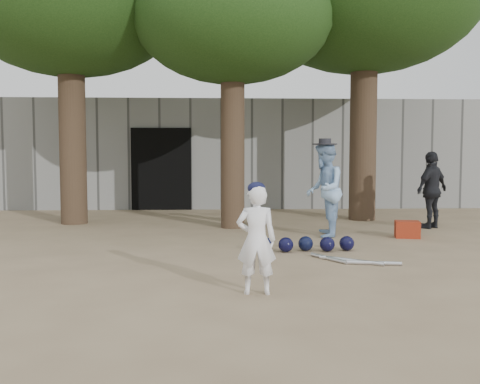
{
  "coord_description": "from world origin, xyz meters",
  "views": [
    {
      "loc": [
        0.25,
        -6.62,
        1.48
      ],
      "look_at": [
        0.6,
        1.0,
        0.95
      ],
      "focal_mm": 40.0,
      "sensor_mm": 36.0,
      "label": 1
    }
  ],
  "objects_px": {
    "red_bag": "(407,229)",
    "spectator_blue": "(324,190)",
    "boy_player": "(256,240)",
    "spectator_dark": "(432,190)"
  },
  "relations": [
    {
      "from": "red_bag",
      "to": "spectator_blue",
      "type": "bearing_deg",
      "value": 172.12
    },
    {
      "from": "boy_player",
      "to": "spectator_dark",
      "type": "xyz_separation_m",
      "value": [
        3.93,
        4.93,
        0.19
      ]
    },
    {
      "from": "boy_player",
      "to": "red_bag",
      "type": "xyz_separation_m",
      "value": [
        3.0,
        3.73,
        -0.43
      ]
    },
    {
      "from": "spectator_dark",
      "to": "spectator_blue",
      "type": "bearing_deg",
      "value": -12.03
    },
    {
      "from": "boy_player",
      "to": "red_bag",
      "type": "relative_size",
      "value": 2.77
    },
    {
      "from": "spectator_blue",
      "to": "red_bag",
      "type": "height_order",
      "value": "spectator_blue"
    },
    {
      "from": "boy_player",
      "to": "red_bag",
      "type": "distance_m",
      "value": 4.81
    },
    {
      "from": "spectator_dark",
      "to": "red_bag",
      "type": "distance_m",
      "value": 1.64
    },
    {
      "from": "spectator_blue",
      "to": "spectator_dark",
      "type": "relative_size",
      "value": 1.1
    },
    {
      "from": "spectator_blue",
      "to": "spectator_dark",
      "type": "height_order",
      "value": "spectator_blue"
    }
  ]
}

